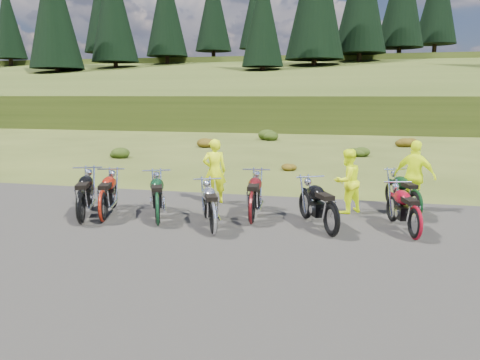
% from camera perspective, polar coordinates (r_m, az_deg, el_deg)
% --- Properties ---
extents(ground, '(300.00, 300.00, 0.00)m').
position_cam_1_polar(ground, '(10.54, 1.32, -6.69)').
color(ground, '#374316').
rests_on(ground, ground).
extents(gravel_pad, '(20.00, 12.00, 0.04)m').
position_cam_1_polar(gravel_pad, '(8.69, -1.44, -10.45)').
color(gravel_pad, black).
rests_on(gravel_pad, ground).
extents(hill_slope, '(300.00, 45.97, 9.37)m').
position_cam_1_polar(hill_slope, '(59.98, 11.26, 7.21)').
color(hill_slope, '#334216').
rests_on(hill_slope, ground).
extents(hill_plateau, '(300.00, 90.00, 9.17)m').
position_cam_1_polar(hill_plateau, '(119.92, 12.31, 8.64)').
color(hill_plateau, '#334216').
rests_on(hill_plateau, ground).
extents(conifer_13, '(5.72, 5.72, 15.00)m').
position_cam_1_polar(conifer_13, '(95.43, -26.49, 17.00)').
color(conifer_13, black).
rests_on(conifer_13, ground).
extents(conifer_14, '(5.28, 5.28, 14.00)m').
position_cam_1_polar(conifer_14, '(96.82, -21.29, 17.67)').
color(conifer_14, black).
rests_on(conifer_14, ground).
extents(conifer_15, '(7.92, 7.92, 20.00)m').
position_cam_1_polar(conifer_15, '(99.39, -16.33, 19.85)').
color(conifer_15, black).
rests_on(conifer_15, ground).
extents(conifer_16, '(7.48, 7.48, 19.00)m').
position_cam_1_polar(conifer_16, '(74.42, -21.81, 19.07)').
color(conifer_16, black).
rests_on(conifer_16, ground).
extents(conifer_17, '(7.04, 7.04, 18.00)m').
position_cam_1_polar(conifer_17, '(76.59, -15.22, 19.69)').
color(conifer_17, black).
rests_on(conifer_17, ground).
extents(conifer_18, '(6.60, 6.60, 17.00)m').
position_cam_1_polar(conifer_18, '(79.61, -9.01, 20.05)').
color(conifer_18, black).
rests_on(conifer_18, ground).
extents(conifer_19, '(6.16, 6.16, 16.00)m').
position_cam_1_polar(conifer_19, '(83.39, -3.30, 20.19)').
color(conifer_19, black).
rests_on(conifer_19, ground).
extents(conifer_20, '(5.72, 5.72, 15.00)m').
position_cam_1_polar(conifer_20, '(87.78, 1.87, 19.90)').
color(conifer_20, black).
rests_on(conifer_20, ground).
extents(conifer_21, '(5.28, 5.28, 14.00)m').
position_cam_1_polar(conifer_21, '(61.61, 2.81, 19.19)').
color(conifer_21, black).
rests_on(conifer_21, ground).
extents(shrub_1, '(1.03, 1.03, 0.61)m').
position_cam_1_polar(shrub_1, '(24.09, -14.57, 3.39)').
color(shrub_1, black).
rests_on(shrub_1, ground).
extents(shrub_2, '(1.30, 1.30, 0.77)m').
position_cam_1_polar(shrub_2, '(27.85, -4.17, 4.76)').
color(shrub_2, '#5C330B').
rests_on(shrub_2, ground).
extents(shrub_3, '(1.56, 1.56, 0.92)m').
position_cam_1_polar(shrub_3, '(32.32, 3.58, 5.67)').
color(shrub_3, black).
rests_on(shrub_3, ground).
extents(shrub_4, '(0.77, 0.77, 0.45)m').
position_cam_1_polar(shrub_4, '(19.43, 5.75, 1.84)').
color(shrub_4, '#5C330B').
rests_on(shrub_4, ground).
extents(shrub_5, '(1.03, 1.03, 0.61)m').
position_cam_1_polar(shrub_5, '(24.53, 14.13, 3.53)').
color(shrub_5, black).
rests_on(shrub_5, ground).
extents(shrub_6, '(1.30, 1.30, 0.77)m').
position_cam_1_polar(shrub_6, '(29.97, 19.56, 4.58)').
color(shrub_6, '#5C330B').
rests_on(shrub_6, ground).
extents(motorcycle_0, '(1.60, 2.45, 1.22)m').
position_cam_1_polar(motorcycle_0, '(11.91, -18.74, -5.24)').
color(motorcycle_0, black).
rests_on(motorcycle_0, ground).
extents(motorcycle_1, '(1.38, 2.33, 1.16)m').
position_cam_1_polar(motorcycle_1, '(11.95, -16.28, -5.05)').
color(motorcycle_1, maroon).
rests_on(motorcycle_1, ground).
extents(motorcycle_2, '(1.56, 2.35, 1.17)m').
position_cam_1_polar(motorcycle_2, '(11.35, -9.96, -5.59)').
color(motorcycle_2, black).
rests_on(motorcycle_2, ground).
extents(motorcycle_3, '(1.47, 2.21, 1.10)m').
position_cam_1_polar(motorcycle_3, '(10.43, -3.24, -6.88)').
color(motorcycle_3, silver).
rests_on(motorcycle_3, ground).
extents(motorcycle_4, '(0.98, 2.31, 1.17)m').
position_cam_1_polar(motorcycle_4, '(11.28, 1.42, -5.54)').
color(motorcycle_4, '#4C0C0F').
rests_on(motorcycle_4, ground).
extents(motorcycle_5, '(1.68, 2.31, 1.16)m').
position_cam_1_polar(motorcycle_5, '(10.51, 11.00, -6.92)').
color(motorcycle_5, black).
rests_on(motorcycle_5, ground).
extents(motorcycle_6, '(1.19, 2.18, 1.09)m').
position_cam_1_polar(motorcycle_6, '(10.78, 20.43, -6.96)').
color(motorcycle_6, maroon).
rests_on(motorcycle_6, ground).
extents(motorcycle_7, '(1.36, 2.25, 1.12)m').
position_cam_1_polar(motorcycle_7, '(12.49, 20.44, -4.62)').
color(motorcycle_7, black).
rests_on(motorcycle_7, ground).
extents(person_middle, '(0.78, 0.66, 1.83)m').
position_cam_1_polar(person_middle, '(13.34, -3.13, 0.97)').
color(person_middle, '#E8FF0D').
rests_on(person_middle, ground).
extents(person_right_a, '(1.03, 1.03, 1.68)m').
position_cam_1_polar(person_right_a, '(12.50, 12.92, -0.26)').
color(person_right_a, '#E8FF0D').
rests_on(person_right_a, ground).
extents(person_right_b, '(1.19, 0.93, 1.88)m').
position_cam_1_polar(person_right_b, '(13.21, 20.53, 0.34)').
color(person_right_b, '#E8FF0D').
rests_on(person_right_b, ground).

